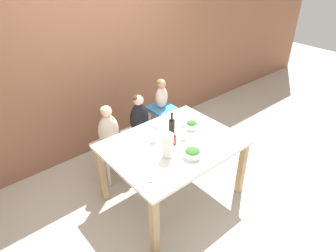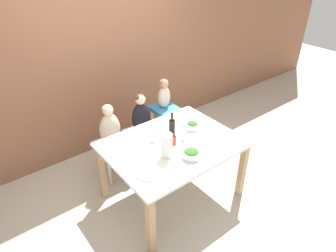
# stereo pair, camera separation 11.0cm
# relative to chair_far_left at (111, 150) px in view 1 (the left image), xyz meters

# --- Properties ---
(ground_plane) EXTENTS (14.00, 14.00, 0.00)m
(ground_plane) POSITION_rel_chair_far_left_xyz_m (0.35, -0.77, -0.39)
(ground_plane) COLOR #BCB2A3
(wall_back) EXTENTS (10.00, 0.06, 2.70)m
(wall_back) POSITION_rel_chair_far_left_xyz_m (0.35, 0.70, 0.96)
(wall_back) COLOR #8E5B42
(wall_back) RESTS_ON ground_plane
(dining_table) EXTENTS (1.41, 1.08, 0.75)m
(dining_table) POSITION_rel_chair_far_left_xyz_m (0.35, -0.77, 0.26)
(dining_table) COLOR white
(dining_table) RESTS_ON ground_plane
(chair_far_left) EXTENTS (0.38, 0.41, 0.47)m
(chair_far_left) POSITION_rel_chair_far_left_xyz_m (0.00, 0.00, 0.00)
(chair_far_left) COLOR silver
(chair_far_left) RESTS_ON ground_plane
(chair_far_center) EXTENTS (0.38, 0.41, 0.47)m
(chair_far_center) POSITION_rel_chair_far_left_xyz_m (0.45, 0.00, 0.00)
(chair_far_center) COLOR silver
(chair_far_center) RESTS_ON ground_plane
(chair_right_highchair) EXTENTS (0.32, 0.35, 0.71)m
(chair_right_highchair) POSITION_rel_chair_far_left_xyz_m (0.82, -0.00, 0.16)
(chair_right_highchair) COLOR silver
(chair_right_highchair) RESTS_ON ground_plane
(person_child_left) EXTENTS (0.26, 0.18, 0.54)m
(person_child_left) POSITION_rel_chair_far_left_xyz_m (0.00, 0.00, 0.33)
(person_child_left) COLOR beige
(person_child_left) RESTS_ON chair_far_left
(person_child_center) EXTENTS (0.26, 0.18, 0.54)m
(person_child_center) POSITION_rel_chair_far_left_xyz_m (0.45, 0.00, 0.33)
(person_child_center) COLOR black
(person_child_center) RESTS_ON chair_far_center
(person_baby_right) EXTENTS (0.18, 0.12, 0.40)m
(person_baby_right) POSITION_rel_chair_far_left_xyz_m (0.82, 0.00, 0.53)
(person_baby_right) COLOR beige
(person_baby_right) RESTS_ON chair_right_highchair
(wine_bottle) EXTENTS (0.07, 0.07, 0.31)m
(wine_bottle) POSITION_rel_chair_far_left_xyz_m (0.42, -0.67, 0.48)
(wine_bottle) COLOR black
(wine_bottle) RESTS_ON dining_table
(paper_towel_roll) EXTENTS (0.12, 0.12, 0.26)m
(paper_towel_roll) POSITION_rel_chair_far_left_xyz_m (0.16, -0.90, 0.49)
(paper_towel_roll) COLOR white
(paper_towel_roll) RESTS_ON dining_table
(wine_glass_near) EXTENTS (0.07, 0.07, 0.18)m
(wine_glass_near) POSITION_rel_chair_far_left_xyz_m (0.52, -0.77, 0.49)
(wine_glass_near) COLOR white
(wine_glass_near) RESTS_ON dining_table
(wine_glass_far) EXTENTS (0.07, 0.07, 0.18)m
(wine_glass_far) POSITION_rel_chair_far_left_xyz_m (0.26, -0.58, 0.49)
(wine_glass_far) COLOR white
(wine_glass_far) RESTS_ON dining_table
(salad_bowl_large) EXTENTS (0.18, 0.18, 0.10)m
(salad_bowl_large) POSITION_rel_chair_far_left_xyz_m (0.34, -1.07, 0.41)
(salad_bowl_large) COLOR white
(salad_bowl_large) RESTS_ON dining_table
(salad_bowl_small) EXTENTS (0.15, 0.15, 0.10)m
(salad_bowl_small) POSITION_rel_chair_far_left_xyz_m (0.71, -0.68, 0.41)
(salad_bowl_small) COLOR white
(salad_bowl_small) RESTS_ON dining_table
(dinner_plate_front_left) EXTENTS (0.24, 0.24, 0.01)m
(dinner_plate_front_left) POSITION_rel_chair_far_left_xyz_m (-0.14, -1.01, 0.36)
(dinner_plate_front_left) COLOR silver
(dinner_plate_front_left) RESTS_ON dining_table
(dinner_plate_back_left) EXTENTS (0.24, 0.24, 0.01)m
(dinner_plate_back_left) POSITION_rel_chair_far_left_xyz_m (-0.05, -0.49, 0.36)
(dinner_plate_back_left) COLOR silver
(dinner_plate_back_left) RESTS_ON dining_table
(condiment_bottle_hot_sauce) EXTENTS (0.04, 0.04, 0.12)m
(condiment_bottle_hot_sauce) POSITION_rel_chair_far_left_xyz_m (0.35, -0.79, 0.42)
(condiment_bottle_hot_sauce) COLOR red
(condiment_bottle_hot_sauce) RESTS_ON dining_table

